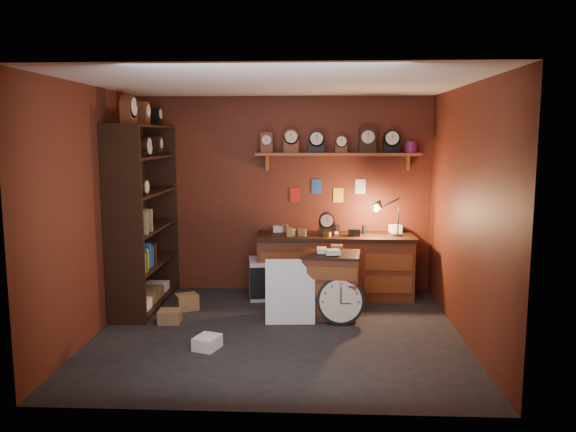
% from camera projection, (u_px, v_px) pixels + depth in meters
% --- Properties ---
extents(floor, '(4.00, 4.00, 0.00)m').
position_uv_depth(floor, '(278.00, 333.00, 6.21)').
color(floor, black).
rests_on(floor, ground).
extents(room_shell, '(4.02, 3.62, 2.71)m').
position_uv_depth(room_shell, '(282.00, 177.00, 6.07)').
color(room_shell, '#572314').
rests_on(room_shell, ground).
extents(shelving_unit, '(0.47, 1.60, 2.58)m').
position_uv_depth(shelving_unit, '(141.00, 209.00, 7.08)').
color(shelving_unit, black).
rests_on(shelving_unit, ground).
extents(workbench, '(2.12, 0.66, 1.36)m').
position_uv_depth(workbench, '(335.00, 262.00, 7.57)').
color(workbench, brown).
rests_on(workbench, ground).
extents(low_cabinet, '(0.74, 0.64, 0.86)m').
position_uv_depth(low_cabinet, '(331.00, 282.00, 6.76)').
color(low_cabinet, brown).
rests_on(low_cabinet, ground).
extents(big_round_clock, '(0.55, 0.18, 0.56)m').
position_uv_depth(big_round_clock, '(341.00, 301.00, 6.49)').
color(big_round_clock, black).
rests_on(big_round_clock, ground).
extents(white_panel, '(0.58, 0.20, 0.76)m').
position_uv_depth(white_panel, '(290.00, 322.00, 6.56)').
color(white_panel, silver).
rests_on(white_panel, ground).
extents(mini_fridge, '(0.57, 0.59, 0.52)m').
position_uv_depth(mini_fridge, '(268.00, 278.00, 7.56)').
color(mini_fridge, silver).
rests_on(mini_fridge, ground).
extents(floor_box_a, '(0.27, 0.23, 0.16)m').
position_uv_depth(floor_box_a, '(170.00, 316.00, 6.54)').
color(floor_box_a, olive).
rests_on(floor_box_a, ground).
extents(floor_box_b, '(0.30, 0.32, 0.13)m').
position_uv_depth(floor_box_b, '(207.00, 342.00, 5.75)').
color(floor_box_b, white).
rests_on(floor_box_b, ground).
extents(floor_box_c, '(0.33, 0.32, 0.20)m').
position_uv_depth(floor_box_c, '(187.00, 302.00, 7.04)').
color(floor_box_c, olive).
rests_on(floor_box_c, ground).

